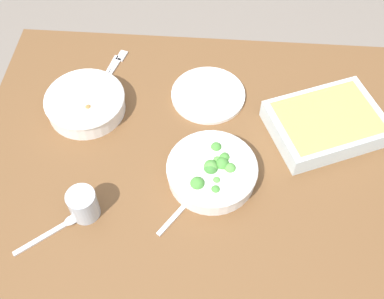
% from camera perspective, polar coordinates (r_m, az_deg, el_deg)
% --- Properties ---
extents(ground_plane, '(6.00, 6.00, 0.00)m').
position_cam_1_polar(ground_plane, '(1.94, -0.00, -12.59)').
color(ground_plane, slate).
extents(dining_table, '(1.20, 0.90, 0.74)m').
position_cam_1_polar(dining_table, '(1.36, -0.00, -2.17)').
color(dining_table, brown).
rests_on(dining_table, ground_plane).
extents(stew_bowl, '(0.23, 0.23, 0.06)m').
position_cam_1_polar(stew_bowl, '(1.38, -12.85, 5.59)').
color(stew_bowl, white).
rests_on(stew_bowl, dining_table).
extents(broccoli_bowl, '(0.24, 0.24, 0.07)m').
position_cam_1_polar(broccoli_bowl, '(1.21, 2.47, -2.60)').
color(broccoli_bowl, white).
rests_on(broccoli_bowl, dining_table).
extents(baking_dish, '(0.36, 0.32, 0.06)m').
position_cam_1_polar(baking_dish, '(1.35, 16.04, 3.17)').
color(baking_dish, silver).
rests_on(baking_dish, dining_table).
extents(drink_cup, '(0.07, 0.07, 0.08)m').
position_cam_1_polar(drink_cup, '(1.18, -13.07, -6.64)').
color(drink_cup, '#B2BCC6').
rests_on(drink_cup, dining_table).
extents(side_plate, '(0.22, 0.22, 0.01)m').
position_cam_1_polar(side_plate, '(1.40, 1.98, 6.69)').
color(side_plate, white).
rests_on(side_plate, dining_table).
extents(spoon_by_stew, '(0.06, 0.17, 0.01)m').
position_cam_1_polar(spoon_by_stew, '(1.47, -10.81, 8.24)').
color(spoon_by_stew, silver).
rests_on(spoon_by_stew, dining_table).
extents(spoon_by_broccoli, '(0.11, 0.15, 0.01)m').
position_cam_1_polar(spoon_by_broccoli, '(1.19, -0.58, -6.48)').
color(spoon_by_broccoli, silver).
rests_on(spoon_by_broccoli, dining_table).
extents(spoon_spare, '(0.15, 0.13, 0.01)m').
position_cam_1_polar(spoon_spare, '(1.21, -16.19, -9.29)').
color(spoon_spare, silver).
rests_on(spoon_spare, dining_table).
extents(fork_on_table, '(0.07, 0.18, 0.01)m').
position_cam_1_polar(fork_on_table, '(1.50, -9.41, 9.90)').
color(fork_on_table, silver).
rests_on(fork_on_table, dining_table).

